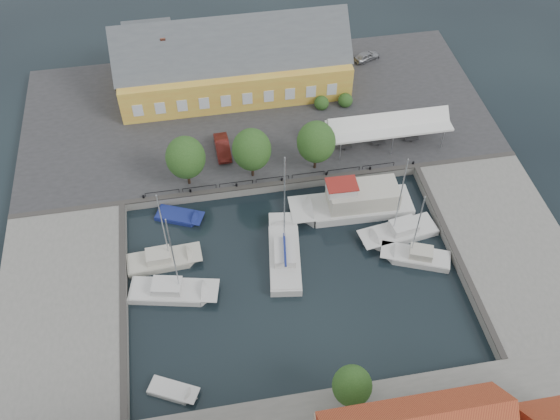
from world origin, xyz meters
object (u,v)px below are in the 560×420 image
object	(u,v)px
east_boat_b	(417,258)
east_boat_a	(400,233)
trawler	(356,203)
west_boat_c	(172,292)
car_red	(222,147)
launch_sw	(173,392)
west_boat_b	(163,261)
warehouse	(228,64)
center_sailboat	(284,256)
launch_nw	(179,217)
car_silver	(367,56)
tent_canopy	(389,126)

from	to	relation	value
east_boat_b	east_boat_a	bearing A→B (deg)	102.43
trawler	west_boat_c	size ratio (longest dim) A/B	1.16
car_red	launch_sw	xyz separation A→B (m)	(-7.51, -27.89, -1.65)
car_red	east_boat_b	bearing A→B (deg)	-47.57
trawler	west_boat_c	bearing A→B (deg)	-159.58
trawler	west_boat_b	bearing A→B (deg)	-170.23
warehouse	east_boat_a	bearing A→B (deg)	-61.46
warehouse	east_boat_b	xyz separation A→B (m)	(15.18, -29.93, -4.17)
warehouse	trawler	size ratio (longest dim) A/B	2.13
warehouse	center_sailboat	bearing A→B (deg)	-85.52
east_boat_a	launch_nw	distance (m)	23.22
trawler	launch_sw	world-z (taller)	trawler
west_boat_b	east_boat_a	bearing A→B (deg)	-1.42
warehouse	car_silver	distance (m)	19.08
car_red	west_boat_c	bearing A→B (deg)	-113.21
east_boat_b	west_boat_b	size ratio (longest dim) A/B	0.94
center_sailboat	car_red	bearing A→B (deg)	105.86
trawler	east_boat_b	bearing A→B (deg)	-59.97
east_boat_a	center_sailboat	bearing A→B (deg)	-175.50
trawler	east_boat_a	distance (m)	5.57
tent_canopy	launch_sw	size ratio (longest dim) A/B	3.06
tent_canopy	launch_nw	world-z (taller)	tent_canopy
car_red	east_boat_b	size ratio (longest dim) A/B	0.46
car_red	trawler	distance (m)	16.66
warehouse	car_red	xyz separation A→B (m)	(-2.24, -12.03, -2.69)
east_boat_a	west_boat_b	bearing A→B (deg)	178.58
east_boat_b	west_boat_c	xyz separation A→B (m)	(-24.40, 0.12, -0.00)
center_sailboat	launch_sw	bearing A→B (deg)	-133.77
car_silver	center_sailboat	xyz separation A→B (m)	(-16.55, -30.01, -1.26)
car_silver	east_boat_a	world-z (taller)	east_boat_a
west_boat_c	launch_sw	size ratio (longest dim) A/B	2.53
tent_canopy	east_boat_a	xyz separation A→B (m)	(-2.17, -12.67, -3.42)
east_boat_a	tent_canopy	bearing A→B (deg)	80.28
warehouse	trawler	distance (m)	25.07
east_boat_b	center_sailboat	bearing A→B (deg)	169.38
west_boat_c	launch_nw	xyz separation A→B (m)	(1.30, 9.58, -0.17)
car_red	trawler	xyz separation A→B (m)	(13.04, -10.33, -0.72)
center_sailboat	trawler	distance (m)	10.08
car_red	west_boat_c	distance (m)	19.17
east_boat_b	launch_sw	distance (m)	26.85
car_silver	launch_sw	bearing A→B (deg)	125.19
tent_canopy	car_silver	world-z (taller)	tent_canopy
warehouse	east_boat_b	distance (m)	33.82
center_sailboat	east_boat_b	distance (m)	13.25
trawler	east_boat_a	world-z (taller)	east_boat_a
warehouse	west_boat_b	size ratio (longest dim) A/B	2.78
center_sailboat	west_boat_b	bearing A→B (deg)	172.60
trawler	launch_nw	distance (m)	18.87
east_boat_b	launch_sw	size ratio (longest dim) A/B	2.12
east_boat_b	west_boat_c	world-z (taller)	west_boat_c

